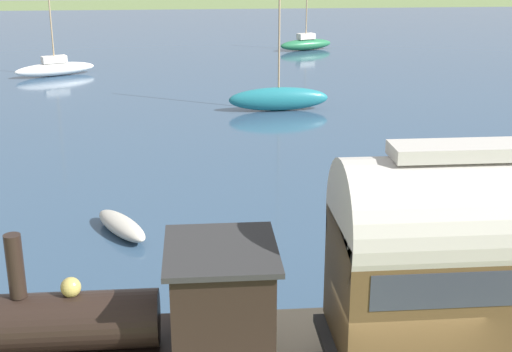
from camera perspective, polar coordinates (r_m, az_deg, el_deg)
The scene contains 7 objects.
harbor_water at distance 55.46m, azimuth -1.22°, elevation 9.48°, with size 80.00×80.00×0.01m.
steam_locomotive at distance 13.17m, azimuth -7.71°, elevation -10.75°, with size 2.27×5.63×3.13m.
sailboat_green at distance 59.20m, azimuth 4.01°, elevation 10.52°, with size 2.85×4.78×5.26m.
sailboat_teal at distance 37.69m, azimuth 1.82°, elevation 6.25°, with size 1.30×5.33×8.22m.
sailboat_white at distance 49.46m, azimuth -15.79°, elevation 8.34°, with size 3.37×5.25×7.99m.
rowboat_mid_harbor at distance 22.26m, azimuth -10.71°, elevation -3.92°, with size 2.83×2.10×0.52m.
rowboat_far_out at distance 26.64m, azimuth 14.59°, elevation -0.59°, with size 2.54×2.67×0.39m.
Camera 1 is at (-10.69, 3.58, 8.60)m, focal length 50.00 mm.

